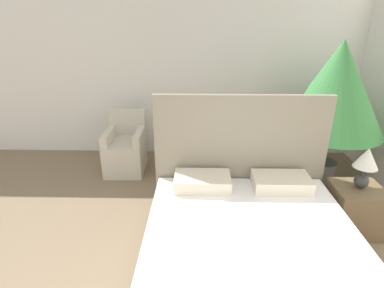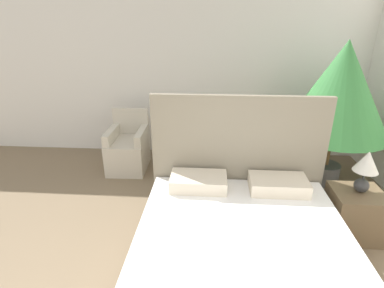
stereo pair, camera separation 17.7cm
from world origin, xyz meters
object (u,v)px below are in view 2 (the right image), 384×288
at_px(bed, 242,249).
at_px(armchair_near_window_right, 191,152).
at_px(armchair_near_window_left, 128,151).
at_px(nightstand, 354,214).
at_px(table_lamp, 366,166).
at_px(potted_palm, 340,91).

height_order(bed, armchair_near_window_right, bed).
xyz_separation_m(armchair_near_window_left, armchair_near_window_right, (0.98, -0.00, 0.00)).
height_order(nightstand, table_lamp, table_lamp).
relative_size(bed, armchair_near_window_left, 2.32).
bearing_deg(potted_palm, table_lamp, -93.98).
relative_size(armchair_near_window_left, table_lamp, 1.97).
bearing_deg(armchair_near_window_left, nightstand, -27.95).
relative_size(nightstand, table_lamp, 1.17).
relative_size(armchair_near_window_right, nightstand, 1.69).
relative_size(armchair_near_window_right, table_lamp, 1.97).
relative_size(armchair_near_window_left, armchair_near_window_right, 1.00).
xyz_separation_m(bed, potted_palm, (1.34, 1.82, 1.03)).
height_order(bed, armchair_near_window_left, bed).
xyz_separation_m(bed, armchair_near_window_right, (-0.61, 2.07, -0.00)).
distance_m(armchair_near_window_right, table_lamp, 2.38).
bearing_deg(bed, table_lamp, 28.42).
relative_size(bed, potted_palm, 1.05).
distance_m(armchair_near_window_left, potted_palm, 3.11).
bearing_deg(armchair_near_window_left, potted_palm, -6.39).
distance_m(armchair_near_window_left, table_lamp, 3.21).
distance_m(armchair_near_window_left, nightstand, 3.16).
height_order(armchair_near_window_left, armchair_near_window_right, same).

